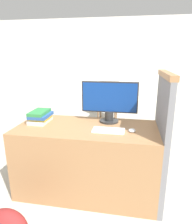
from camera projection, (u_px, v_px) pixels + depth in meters
ground_plane at (80, 210)px, 1.98m from camera, size 20.00×20.00×0.00m
wall_back at (121, 58)px, 7.41m from camera, size 12.00×0.06×2.80m
desk at (87, 159)px, 2.20m from camera, size 1.48×0.70×0.76m
carrel_divider at (161, 138)px, 2.01m from camera, size 0.07×0.73×1.33m
monitor at (109, 102)px, 2.19m from camera, size 0.62×0.21×0.45m
keyboard at (108, 130)px, 1.97m from camera, size 0.32×0.15×0.02m
mouse at (132, 130)px, 1.96m from camera, size 0.07×0.09×0.03m
book_stack at (40, 117)px, 2.23m from camera, size 0.20×0.28×0.13m
far_chair at (108, 99)px, 4.64m from camera, size 0.44×0.44×0.90m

